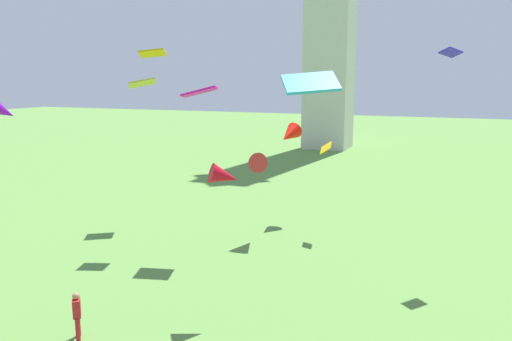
{
  "coord_description": "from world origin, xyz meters",
  "views": [
    {
      "loc": [
        6.18,
        -2.16,
        8.64
      ],
      "look_at": [
        -0.93,
        14.84,
        5.23
      ],
      "focal_mm": 34.34,
      "sensor_mm": 36.0,
      "label": 1
    }
  ],
  "objects_px": {
    "kite_flying_0": "(451,52)",
    "kite_flying_9": "(326,148)",
    "kite_flying_4": "(311,83)",
    "kite_flying_2": "(289,135)",
    "kite_flying_8": "(153,53)",
    "kite_flying_6": "(142,83)",
    "kite_flying_5": "(224,176)",
    "person_1": "(77,313)",
    "kite_flying_10": "(200,92)",
    "kite_flying_3": "(262,164)"
  },
  "relations": [
    {
      "from": "kite_flying_2",
      "to": "kite_flying_9",
      "type": "relative_size",
      "value": 1.99
    },
    {
      "from": "kite_flying_8",
      "to": "kite_flying_10",
      "type": "relative_size",
      "value": 0.76
    },
    {
      "from": "kite_flying_3",
      "to": "kite_flying_6",
      "type": "relative_size",
      "value": 0.96
    },
    {
      "from": "person_1",
      "to": "kite_flying_10",
      "type": "xyz_separation_m",
      "value": [
        -0.41,
        9.47,
        7.15
      ]
    },
    {
      "from": "kite_flying_0",
      "to": "kite_flying_6",
      "type": "xyz_separation_m",
      "value": [
        -17.19,
        1.35,
        -1.37
      ]
    },
    {
      "from": "person_1",
      "to": "kite_flying_2",
      "type": "relative_size",
      "value": 0.89
    },
    {
      "from": "kite_flying_3",
      "to": "kite_flying_5",
      "type": "height_order",
      "value": "kite_flying_5"
    },
    {
      "from": "kite_flying_0",
      "to": "kite_flying_4",
      "type": "distance_m",
      "value": 9.26
    },
    {
      "from": "kite_flying_10",
      "to": "kite_flying_4",
      "type": "bearing_deg",
      "value": 119.39
    },
    {
      "from": "kite_flying_9",
      "to": "kite_flying_10",
      "type": "height_order",
      "value": "kite_flying_10"
    },
    {
      "from": "kite_flying_5",
      "to": "kite_flying_10",
      "type": "relative_size",
      "value": 0.7
    },
    {
      "from": "kite_flying_6",
      "to": "kite_flying_2",
      "type": "bearing_deg",
      "value": 162.19
    },
    {
      "from": "kite_flying_0",
      "to": "kite_flying_8",
      "type": "bearing_deg",
      "value": 135.62
    },
    {
      "from": "kite_flying_6",
      "to": "kite_flying_9",
      "type": "bearing_deg",
      "value": 147.85
    },
    {
      "from": "kite_flying_5",
      "to": "kite_flying_9",
      "type": "height_order",
      "value": "kite_flying_5"
    },
    {
      "from": "kite_flying_2",
      "to": "kite_flying_6",
      "type": "xyz_separation_m",
      "value": [
        -8.24,
        -3.23,
        3.09
      ]
    },
    {
      "from": "kite_flying_9",
      "to": "kite_flying_0",
      "type": "bearing_deg",
      "value": -123.35
    },
    {
      "from": "kite_flying_2",
      "to": "kite_flying_3",
      "type": "height_order",
      "value": "kite_flying_2"
    },
    {
      "from": "kite_flying_4",
      "to": "person_1",
      "type": "bearing_deg",
      "value": 176.9
    },
    {
      "from": "kite_flying_2",
      "to": "kite_flying_9",
      "type": "distance_m",
      "value": 3.38
    },
    {
      "from": "kite_flying_0",
      "to": "kite_flying_9",
      "type": "bearing_deg",
      "value": 104.98
    },
    {
      "from": "kite_flying_9",
      "to": "kite_flying_10",
      "type": "relative_size",
      "value": 0.47
    },
    {
      "from": "kite_flying_8",
      "to": "kite_flying_10",
      "type": "bearing_deg",
      "value": -32.63
    },
    {
      "from": "person_1",
      "to": "kite_flying_10",
      "type": "height_order",
      "value": "kite_flying_10"
    },
    {
      "from": "kite_flying_4",
      "to": "kite_flying_10",
      "type": "height_order",
      "value": "kite_flying_4"
    },
    {
      "from": "kite_flying_3",
      "to": "kite_flying_10",
      "type": "bearing_deg",
      "value": 53.02
    },
    {
      "from": "kite_flying_4",
      "to": "kite_flying_10",
      "type": "bearing_deg",
      "value": 111.87
    },
    {
      "from": "kite_flying_2",
      "to": "kite_flying_4",
      "type": "xyz_separation_m",
      "value": [
        5.09,
        -12.91,
        3.2
      ]
    },
    {
      "from": "kite_flying_4",
      "to": "kite_flying_6",
      "type": "xyz_separation_m",
      "value": [
        -13.33,
        9.67,
        -0.1
      ]
    },
    {
      "from": "person_1",
      "to": "kite_flying_3",
      "type": "height_order",
      "value": "kite_flying_3"
    },
    {
      "from": "kite_flying_0",
      "to": "kite_flying_9",
      "type": "height_order",
      "value": "kite_flying_0"
    },
    {
      "from": "kite_flying_3",
      "to": "kite_flying_4",
      "type": "bearing_deg",
      "value": 117.96
    },
    {
      "from": "kite_flying_0",
      "to": "kite_flying_9",
      "type": "distance_m",
      "value": 8.31
    },
    {
      "from": "kite_flying_4",
      "to": "kite_flying_5",
      "type": "xyz_separation_m",
      "value": [
        -3.36,
        0.58,
        -3.38
      ]
    },
    {
      "from": "kite_flying_6",
      "to": "kite_flying_10",
      "type": "xyz_separation_m",
      "value": [
        5.91,
        -3.55,
        -0.38
      ]
    },
    {
      "from": "person_1",
      "to": "kite_flying_2",
      "type": "distance_m",
      "value": 16.95
    },
    {
      "from": "kite_flying_2",
      "to": "kite_flying_6",
      "type": "bearing_deg",
      "value": -145.93
    },
    {
      "from": "kite_flying_4",
      "to": "kite_flying_0",
      "type": "bearing_deg",
      "value": 36.54
    },
    {
      "from": "kite_flying_6",
      "to": "kite_flying_8",
      "type": "distance_m",
      "value": 4.49
    },
    {
      "from": "kite_flying_0",
      "to": "kite_flying_3",
      "type": "xyz_separation_m",
      "value": [
        -9.17,
        0.82,
        -5.68
      ]
    },
    {
      "from": "kite_flying_2",
      "to": "kite_flying_8",
      "type": "relative_size",
      "value": 1.22
    },
    {
      "from": "kite_flying_4",
      "to": "kite_flying_9",
      "type": "distance_m",
      "value": 11.84
    },
    {
      "from": "kite_flying_10",
      "to": "person_1",
      "type": "bearing_deg",
      "value": 71.38
    },
    {
      "from": "kite_flying_5",
      "to": "person_1",
      "type": "bearing_deg",
      "value": 99.52
    },
    {
      "from": "person_1",
      "to": "kite_flying_3",
      "type": "relative_size",
      "value": 0.93
    },
    {
      "from": "kite_flying_3",
      "to": "kite_flying_8",
      "type": "distance_m",
      "value": 8.16
    },
    {
      "from": "kite_flying_4",
      "to": "kite_flying_9",
      "type": "bearing_deg",
      "value": 73.18
    },
    {
      "from": "kite_flying_5",
      "to": "kite_flying_8",
      "type": "height_order",
      "value": "kite_flying_8"
    },
    {
      "from": "kite_flying_5",
      "to": "kite_flying_6",
      "type": "xyz_separation_m",
      "value": [
        -9.97,
        9.1,
        3.28
      ]
    },
    {
      "from": "kite_flying_6",
      "to": "kite_flying_9",
      "type": "height_order",
      "value": "kite_flying_6"
    }
  ]
}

